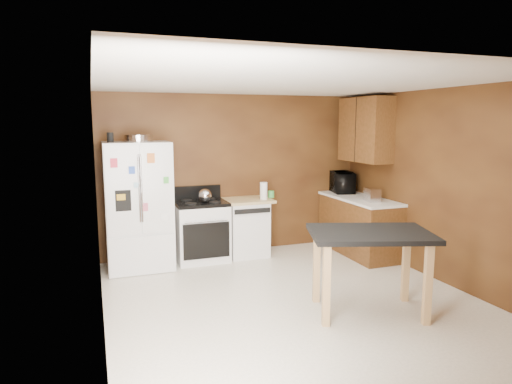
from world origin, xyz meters
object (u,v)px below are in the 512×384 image
roasting_pan (139,138)px  island (370,244)px  microwave (342,183)px  dishwasher (246,227)px  refrigerator (138,206)px  paper_towel (264,191)px  gas_range (201,230)px  green_canister (271,194)px  toaster (372,195)px  kettle (205,196)px  pen_cup (110,137)px

roasting_pan → island: roasting_pan is taller
microwave → dishwasher: (-1.73, -0.08, -0.61)m
microwave → island: 2.88m
refrigerator → paper_towel: bearing=-0.8°
gas_range → microwave: bearing=2.3°
roasting_pan → refrigerator: bearing=-157.8°
green_canister → toaster: toaster is taller
paper_towel → toaster: size_ratio=1.00×
kettle → green_canister: 1.10m
dishwasher → island: bearing=-77.6°
toaster → kettle: bearing=172.1°
pen_cup → kettle: pen_cup is taller
toaster → dishwasher: size_ratio=0.30×
microwave → gas_range: size_ratio=0.52×
paper_towel → refrigerator: (-1.88, 0.03, -0.12)m
pen_cup → microwave: 3.79m
kettle → paper_towel: 0.92m
pen_cup → kettle: (1.30, 0.07, -0.87)m
paper_towel → refrigerator: bearing=179.2°
roasting_pan → island: 3.44m
toaster → gas_range: gas_range is taller
paper_towel → gas_range: size_ratio=0.24×
paper_towel → dishwasher: (-0.25, 0.11, -0.57)m
roasting_pan → paper_towel: (1.84, -0.04, -0.83)m
pen_cup → refrigerator: size_ratio=0.07×
pen_cup → dishwasher: 2.43m
roasting_pan → microwave: roasting_pan is taller
kettle → gas_range: 0.55m
dishwasher → island: 2.62m
pen_cup → gas_range: bearing=7.0°
microwave → refrigerator: 3.36m
green_canister → microwave: microwave is taller
dishwasher → island: size_ratio=0.60×
toaster → gas_range: 2.61m
roasting_pan → kettle: bearing=-2.4°
paper_towel → dishwasher: 0.63m
refrigerator → island: (2.19, -2.45, -0.13)m
green_canister → paper_towel: bearing=-144.3°
kettle → green_canister: size_ratio=1.86×
pen_cup → gas_range: (1.25, 0.15, -1.40)m
toaster → island: bearing=-114.3°
roasting_pan → kettle: 1.25m
refrigerator → dishwasher: 1.69m
pen_cup → toaster: size_ratio=0.50×
green_canister → gas_range: gas_range is taller
green_canister → island: bearing=-87.0°
green_canister → pen_cup: bearing=-175.5°
green_canister → island: size_ratio=0.07×
toaster → pen_cup: bearing=179.3°
dishwasher → roasting_pan: bearing=-177.6°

